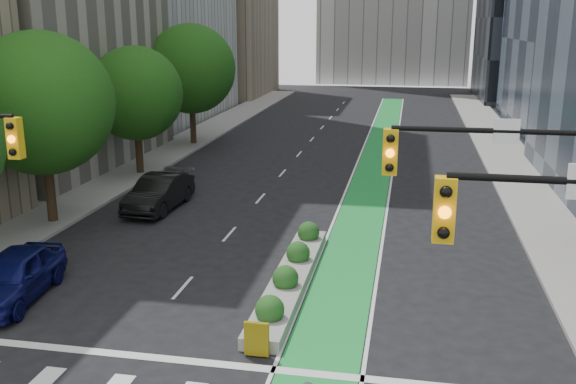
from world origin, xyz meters
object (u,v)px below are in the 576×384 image
at_px(parked_car_left_near, 13,276).
at_px(parked_car_left_mid, 159,193).
at_px(parked_car_left_far, 164,189).
at_px(median_planter, 291,274).

bearing_deg(parked_car_left_near, parked_car_left_mid, 79.58).
bearing_deg(parked_car_left_mid, parked_car_left_far, 103.13).
bearing_deg(median_planter, parked_car_left_mid, 135.45).
height_order(parked_car_left_near, parked_car_left_mid, parked_car_left_mid).
height_order(parked_car_left_mid, parked_car_left_far, parked_car_left_mid).
relative_size(parked_car_left_near, parked_car_left_far, 1.01).
xyz_separation_m(median_planter, parked_car_left_near, (-8.93, -3.01, 0.48)).
xyz_separation_m(parked_car_left_near, parked_car_left_far, (0.50, 12.35, -0.14)).
bearing_deg(parked_car_left_near, parked_car_left_far, 81.05).
height_order(median_planter, parked_car_left_mid, parked_car_left_mid).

